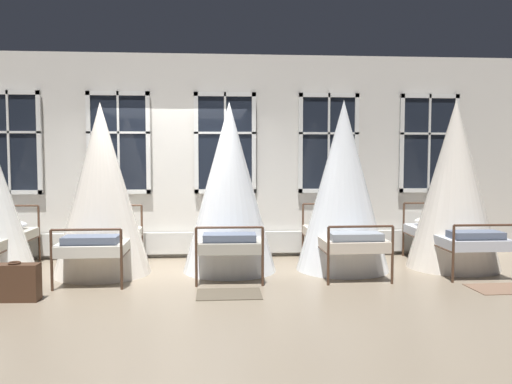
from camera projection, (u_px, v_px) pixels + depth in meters
ground at (168, 271)px, 7.77m from camera, size 24.51×24.51×0.00m
back_wall_with_windows at (173, 156)px, 8.82m from camera, size 13.26×0.10×3.42m
window_bank at (173, 193)px, 8.74m from camera, size 9.83×0.10×2.71m
cot_third at (102, 192)px, 7.54m from camera, size 1.39×1.97×2.48m
cot_fourth at (229, 190)px, 7.74m from camera, size 1.39×1.98×2.51m
cot_fifth at (343, 189)px, 7.83m from camera, size 1.39×1.97×2.54m
cot_sixth at (454, 187)px, 7.97m from camera, size 1.39×1.97×2.57m
rug_fourth at (229, 294)px, 6.45m from camera, size 0.80×0.56×0.01m
rug_sixth at (502, 289)px, 6.72m from camera, size 0.82×0.59×0.01m
suitcase_dark at (15, 282)px, 6.15m from camera, size 0.57×0.23×0.47m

